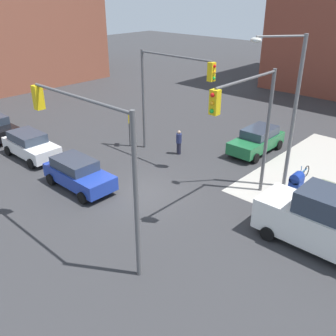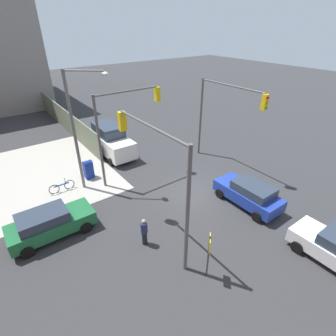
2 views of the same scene
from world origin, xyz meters
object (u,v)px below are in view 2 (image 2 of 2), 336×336
(hatchback_green, at_px, (50,223))
(pedestrian_crossing, at_px, (144,231))
(street_lamp_corner, at_px, (78,124))
(traffic_signal_se_corner, at_px, (223,108))
(bicycle_leaning_on_fence, at_px, (62,187))
(coupe_blue, at_px, (249,193))
(van_white_delivery, at_px, (111,140))
(traffic_signal_ne_corner, at_px, (124,119))
(mailbox_blue, at_px, (88,169))
(traffic_signal_nw_corner, at_px, (157,166))

(hatchback_green, distance_m, pedestrian_crossing, 5.19)
(pedestrian_crossing, bearing_deg, street_lamp_corner, 91.77)
(traffic_signal_se_corner, height_order, bicycle_leaning_on_fence, traffic_signal_se_corner)
(hatchback_green, distance_m, bicycle_leaning_on_fence, 4.43)
(hatchback_green, bearing_deg, street_lamp_corner, -45.48)
(coupe_blue, distance_m, van_white_delivery, 12.52)
(van_white_delivery, height_order, pedestrian_crossing, van_white_delivery)
(traffic_signal_ne_corner, distance_m, van_white_delivery, 5.61)
(hatchback_green, distance_m, coupe_blue, 11.83)
(traffic_signal_ne_corner, bearing_deg, mailbox_blue, 54.66)
(street_lamp_corner, bearing_deg, hatchback_green, 134.52)
(traffic_signal_se_corner, relative_size, van_white_delivery, 1.20)
(street_lamp_corner, height_order, hatchback_green, street_lamp_corner)
(van_white_delivery, bearing_deg, pedestrian_crossing, 162.74)
(hatchback_green, relative_size, pedestrian_crossing, 2.71)
(hatchback_green, bearing_deg, mailbox_blue, -40.59)
(hatchback_green, xyz_separation_m, van_white_delivery, (7.37, -7.17, 0.44))
(pedestrian_crossing, bearing_deg, van_white_delivery, 71.91)
(mailbox_blue, bearing_deg, street_lamp_corner, 157.35)
(bicycle_leaning_on_fence, bearing_deg, traffic_signal_ne_corner, -103.46)
(traffic_signal_nw_corner, relative_size, traffic_signal_ne_corner, 1.00)
(coupe_blue, bearing_deg, traffic_signal_ne_corner, 31.23)
(traffic_signal_se_corner, height_order, hatchback_green, traffic_signal_se_corner)
(hatchback_green, height_order, coupe_blue, same)
(traffic_signal_ne_corner, xyz_separation_m, coupe_blue, (-7.50, -4.54, -3.76))
(traffic_signal_ne_corner, distance_m, street_lamp_corner, 2.95)
(traffic_signal_se_corner, distance_m, traffic_signal_ne_corner, 7.48)
(coupe_blue, bearing_deg, street_lamp_corner, 43.13)
(traffic_signal_ne_corner, relative_size, hatchback_green, 1.47)
(coupe_blue, bearing_deg, traffic_signal_nw_corner, 83.96)
(street_lamp_corner, height_order, bicycle_leaning_on_fence, street_lamp_corner)
(coupe_blue, bearing_deg, mailbox_blue, 37.05)
(traffic_signal_se_corner, relative_size, hatchback_green, 1.47)
(van_white_delivery, xyz_separation_m, pedestrian_crossing, (-10.94, 3.40, -0.44))
(traffic_signal_se_corner, bearing_deg, traffic_signal_nw_corner, 116.34)
(pedestrian_crossing, bearing_deg, traffic_signal_nw_corner, -25.01)
(traffic_signal_nw_corner, xyz_separation_m, traffic_signal_se_corner, (4.46, -9.00, 0.02))
(traffic_signal_nw_corner, height_order, mailbox_blue, traffic_signal_nw_corner)
(bicycle_leaning_on_fence, bearing_deg, pedestrian_crossing, -165.28)
(pedestrian_crossing, height_order, bicycle_leaning_on_fence, pedestrian_crossing)
(coupe_blue, distance_m, bicycle_leaning_on_fence, 12.56)
(traffic_signal_nw_corner, distance_m, pedestrian_crossing, 3.88)
(traffic_signal_ne_corner, relative_size, van_white_delivery, 1.20)
(bicycle_leaning_on_fence, bearing_deg, hatchback_green, 156.28)
(traffic_signal_ne_corner, bearing_deg, van_white_delivery, -10.24)
(coupe_blue, relative_size, van_white_delivery, 0.81)
(van_white_delivery, height_order, bicycle_leaning_on_fence, van_white_delivery)
(traffic_signal_se_corner, distance_m, bicycle_leaning_on_fence, 12.94)
(traffic_signal_se_corner, relative_size, pedestrian_crossing, 3.99)
(traffic_signal_se_corner, distance_m, coupe_blue, 6.90)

